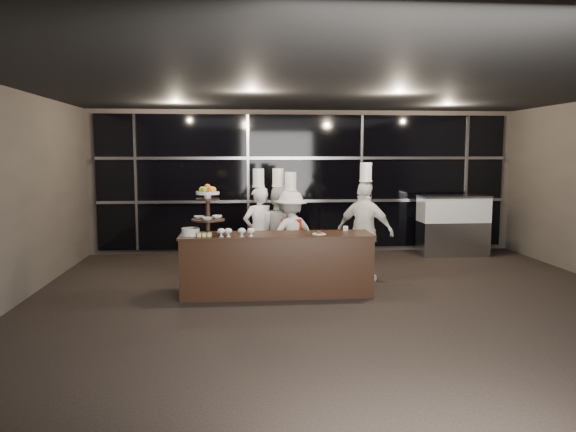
{
  "coord_description": "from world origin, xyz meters",
  "views": [
    {
      "loc": [
        -1.41,
        -6.82,
        2.12
      ],
      "look_at": [
        -0.65,
        1.68,
        1.15
      ],
      "focal_mm": 35.0,
      "sensor_mm": 36.0,
      "label": 1
    }
  ],
  "objects": [
    {
      "name": "display_stand",
      "position": [
        -1.85,
        1.38,
        1.34
      ],
      "size": [
        0.48,
        0.48,
        0.74
      ],
      "color": "black",
      "rests_on": "buffet_counter"
    },
    {
      "name": "display_case",
      "position": [
        3.0,
        4.3,
        0.69
      ],
      "size": [
        1.4,
        0.61,
        1.24
      ],
      "color": "#A5A5AA",
      "rests_on": "ground"
    },
    {
      "name": "buffet_counter",
      "position": [
        -0.85,
        1.38,
        0.47
      ],
      "size": [
        2.84,
        0.74,
        0.92
      ],
      "color": "black",
      "rests_on": "ground"
    },
    {
      "name": "chef_cup",
      "position": [
        0.23,
        1.63,
        0.96
      ],
      "size": [
        0.08,
        0.08,
        0.07
      ],
      "primitive_type": "cylinder",
      "color": "white",
      "rests_on": "buffet_counter"
    },
    {
      "name": "pastry_squares",
      "position": [
        -1.9,
        1.21,
        0.95
      ],
      "size": [
        0.2,
        0.13,
        0.05
      ],
      "color": "#F3E377",
      "rests_on": "buffet_counter"
    },
    {
      "name": "chef_c",
      "position": [
        -0.55,
        2.38,
        0.76
      ],
      "size": [
        1.11,
        0.9,
        1.8
      ],
      "color": "silver",
      "rests_on": "ground"
    },
    {
      "name": "chef_a",
      "position": [
        -1.07,
        2.55,
        0.81
      ],
      "size": [
        0.67,
        0.58,
        1.85
      ],
      "color": "white",
      "rests_on": "ground"
    },
    {
      "name": "compotes",
      "position": [
        -1.45,
        1.16,
        1.0
      ],
      "size": [
        0.53,
        0.11,
        0.12
      ],
      "color": "silver",
      "rests_on": "buffet_counter"
    },
    {
      "name": "chef_b",
      "position": [
        -0.74,
        2.6,
        0.79
      ],
      "size": [
        0.94,
        0.87,
        1.85
      ],
      "color": "silver",
      "rests_on": "ground"
    },
    {
      "name": "window_wall",
      "position": [
        0.0,
        4.94,
        1.5
      ],
      "size": [
        8.6,
        0.1,
        2.8
      ],
      "color": "black",
      "rests_on": "ground"
    },
    {
      "name": "room",
      "position": [
        0.0,
        0.0,
        1.5
      ],
      "size": [
        10.0,
        10.0,
        10.0
      ],
      "color": "black",
      "rests_on": "ground"
    },
    {
      "name": "layer_cake",
      "position": [
        -2.1,
        1.33,
        0.97
      ],
      "size": [
        0.3,
        0.3,
        0.11
      ],
      "color": "white",
      "rests_on": "buffet_counter"
    },
    {
      "name": "small_plate",
      "position": [
        -0.23,
        1.28,
        0.94
      ],
      "size": [
        0.2,
        0.2,
        0.05
      ],
      "color": "white",
      "rests_on": "buffet_counter"
    },
    {
      "name": "chef_d",
      "position": [
        0.65,
        2.1,
        0.85
      ],
      "size": [
        1.02,
        0.89,
        1.96
      ],
      "color": "white",
      "rests_on": "ground"
    }
  ]
}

